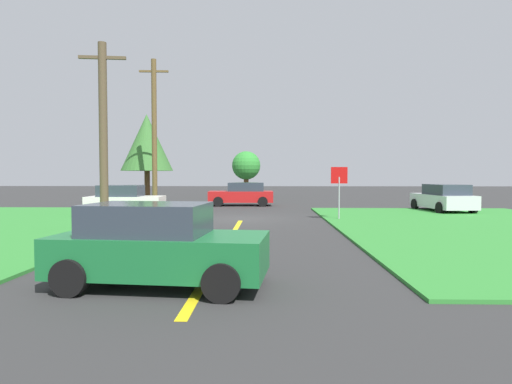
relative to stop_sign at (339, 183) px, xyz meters
The scene contains 12 objects.
ground_plane 5.05m from the stop_sign, behind, with size 120.00×120.00×0.00m, color #303030.
grass_verge_right 6.54m from the stop_sign, 32.03° to the right, with size 12.00×20.00×0.08m, color #318532.
lane_stripe_center 8.88m from the stop_sign, 122.48° to the right, with size 0.20×14.00×0.01m, color yellow.
stop_sign is the anchor object (origin of this frame).
car_on_crossroad 8.39m from the stop_sign, 35.03° to the left, with size 2.50×4.71×1.62m.
car_behind_on_main_road 13.55m from the stop_sign, 114.13° to the right, with size 4.23×2.31×1.62m.
car_approaching_junction 10.96m from the stop_sign, 118.38° to the left, with size 4.52×2.16×1.62m.
parked_car_near_building 11.32m from the stop_sign, 168.42° to the left, with size 3.96×2.13×1.62m.
utility_pole_near 10.72m from the stop_sign, 158.96° to the right, with size 1.80×0.35×7.32m.
utility_pole_mid 12.49m from the stop_sign, 149.44° to the left, with size 1.80×0.32×9.30m.
oak_tree_left 16.73m from the stop_sign, 138.10° to the left, with size 3.77×3.77×6.61m.
pine_tree_center 21.59m from the stop_sign, 104.72° to the left, with size 2.73×2.73×4.42m.
Camera 1 is at (1.30, -21.29, 2.18)m, focal length 30.37 mm.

